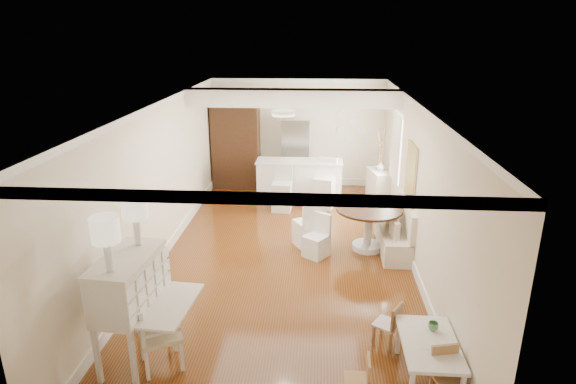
# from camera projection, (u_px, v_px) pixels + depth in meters

# --- Properties ---
(room) EXTENTS (9.00, 9.04, 2.82)m
(room) POSITION_uv_depth(u_px,v_px,m) (289.00, 149.00, 8.48)
(room) COLOR brown
(room) RESTS_ON ground
(secretary_bureau) EXTENTS (1.20, 1.22, 1.43)m
(secretary_bureau) POSITION_uv_depth(u_px,v_px,m) (132.00, 309.00, 5.93)
(secretary_bureau) COLOR silver
(secretary_bureau) RESTS_ON ground
(gustavian_armchair) EXTENTS (0.71, 0.71, 0.92)m
(gustavian_armchair) POSITION_uv_depth(u_px,v_px,m) (160.00, 333.00, 5.87)
(gustavian_armchair) COLOR silver
(gustavian_armchair) RESTS_ON ground
(kids_table) EXTENTS (0.65, 1.08, 0.54)m
(kids_table) POSITION_uv_depth(u_px,v_px,m) (428.00, 361.00, 5.67)
(kids_table) COLOR white
(kids_table) RESTS_ON ground
(kids_chair_a) EXTENTS (0.29, 0.29, 0.58)m
(kids_chair_a) POSITION_uv_depth(u_px,v_px,m) (357.00, 379.00, 5.34)
(kids_chair_a) COLOR #B28351
(kids_chair_a) RESTS_ON ground
(kids_chair_b) EXTENTS (0.42, 0.42, 0.63)m
(kids_chair_b) POSITION_uv_depth(u_px,v_px,m) (387.00, 323.00, 6.32)
(kids_chair_b) COLOR #946A43
(kids_chair_b) RESTS_ON ground
(kids_chair_c) EXTENTS (0.38, 0.38, 0.67)m
(kids_chair_c) POSITION_uv_depth(u_px,v_px,m) (448.00, 377.00, 5.31)
(kids_chair_c) COLOR #B28051
(kids_chair_c) RESTS_ON ground
(banquette) EXTENTS (0.52, 1.60, 0.98)m
(banquette) POSITION_uv_depth(u_px,v_px,m) (394.00, 226.00, 9.00)
(banquette) COLOR silver
(banquette) RESTS_ON ground
(dining_table) EXTENTS (1.61, 1.61, 0.84)m
(dining_table) POSITION_uv_depth(u_px,v_px,m) (368.00, 229.00, 9.05)
(dining_table) COLOR #402314
(dining_table) RESTS_ON ground
(slip_chair_near) EXTENTS (0.54, 0.55, 0.81)m
(slip_chair_near) POSITION_uv_depth(u_px,v_px,m) (316.00, 236.00, 8.78)
(slip_chair_near) COLOR white
(slip_chair_near) RESTS_ON ground
(slip_chair_far) EXTENTS (0.66, 0.67, 1.00)m
(slip_chair_far) POSITION_uv_depth(u_px,v_px,m) (309.00, 222.00, 9.18)
(slip_chair_far) COLOR white
(slip_chair_far) RESTS_ON ground
(breakfast_counter) EXTENTS (2.05, 0.65, 1.03)m
(breakfast_counter) POSITION_uv_depth(u_px,v_px,m) (299.00, 181.00, 11.57)
(breakfast_counter) COLOR white
(breakfast_counter) RESTS_ON ground
(bar_stool_left) EXTENTS (0.45, 0.45, 1.07)m
(bar_stool_left) POSITION_uv_depth(u_px,v_px,m) (282.00, 189.00, 10.98)
(bar_stool_left) COLOR silver
(bar_stool_left) RESTS_ON ground
(bar_stool_right) EXTENTS (0.58, 0.58, 1.15)m
(bar_stool_right) POSITION_uv_depth(u_px,v_px,m) (325.00, 183.00, 11.20)
(bar_stool_right) COLOR white
(bar_stool_right) RESTS_ON ground
(pantry_cabinet) EXTENTS (1.20, 0.60, 2.30)m
(pantry_cabinet) POSITION_uv_depth(u_px,v_px,m) (236.00, 144.00, 12.50)
(pantry_cabinet) COLOR #381E11
(pantry_cabinet) RESTS_ON ground
(fridge) EXTENTS (0.75, 0.65, 1.80)m
(fridge) POSITION_uv_depth(u_px,v_px,m) (309.00, 155.00, 12.43)
(fridge) COLOR silver
(fridge) RESTS_ON ground
(sideboard) EXTENTS (0.53, 0.88, 0.79)m
(sideboard) POSITION_uv_depth(u_px,v_px,m) (378.00, 186.00, 11.58)
(sideboard) COLOR silver
(sideboard) RESTS_ON ground
(pencil_cup) EXTENTS (0.14, 0.14, 0.10)m
(pencil_cup) POSITION_uv_depth(u_px,v_px,m) (433.00, 326.00, 5.79)
(pencil_cup) COLOR #57955E
(pencil_cup) RESTS_ON kids_table
(branch_vase) EXTENTS (0.25, 0.25, 0.21)m
(branch_vase) POSITION_uv_depth(u_px,v_px,m) (381.00, 166.00, 11.45)
(branch_vase) COLOR silver
(branch_vase) RESTS_ON sideboard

